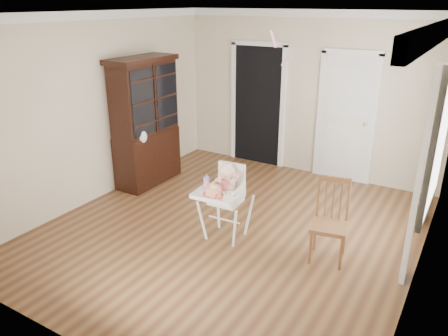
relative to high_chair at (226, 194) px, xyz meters
The scene contains 16 objects.
floor 0.64m from the high_chair, 100.98° to the left, with size 5.00×5.00×0.00m, color #52311C.
ceiling 2.11m from the high_chair, 100.98° to the left, with size 5.00×5.00×0.00m, color white.
wall_back 2.82m from the high_chair, 90.88° to the left, with size 4.50×4.50×0.00m, color beige.
wall_left 2.42m from the high_chair, behind, with size 5.00×5.00×0.00m, color beige.
wall_right 2.34m from the high_chair, ahead, with size 5.00×5.00×0.00m, color beige.
crown_molding 2.05m from the high_chair, 100.98° to the left, with size 4.50×5.00×0.12m, color white, non-canonical shape.
doorway 2.90m from the high_chair, 109.24° to the left, with size 1.06×0.05×2.22m.
closet_door 2.80m from the high_chair, 76.24° to the left, with size 0.96×0.09×2.13m.
window_right 2.46m from the high_chair, 25.42° to the left, with size 0.13×1.84×2.30m.
high_chair is the anchor object (origin of this frame).
baby 0.16m from the high_chair, 89.67° to the left, with size 0.30×0.23×0.46m.
cake 0.29m from the high_chair, 94.18° to the right, with size 0.25×0.25×0.12m.
sippy_cup 0.28m from the high_chair, 146.50° to the right, with size 0.08×0.08×0.19m.
china_cabinet 2.26m from the high_chair, 155.69° to the left, with size 0.54×1.20×2.03m.
dining_chair 1.29m from the high_chair, ahead, with size 0.46×0.46×0.97m.
streamer 1.91m from the high_chair, 45.70° to the left, with size 0.03×0.50×0.02m, color pink, non-canonical shape.
Camera 1 is at (2.55, -4.43, 2.84)m, focal length 35.00 mm.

